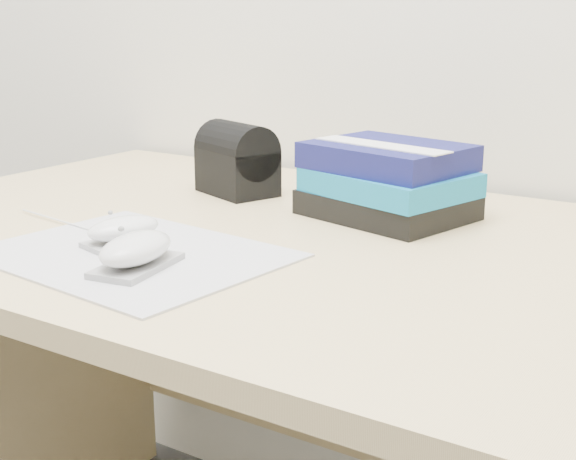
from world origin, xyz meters
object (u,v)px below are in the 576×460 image
Objects in this scene: mouse_front at (136,251)px; book_stack at (388,181)px; pouch at (237,160)px; mouse_rear at (124,231)px; desk at (397,398)px.

mouse_front is 0.42m from book_stack.
mouse_front is at bearing -69.62° from pouch.
book_stack is at bearing 56.71° from mouse_rear.
pouch is at bearing 163.67° from desk.
desk is at bearing 55.77° from mouse_front.
desk is 0.44m from mouse_front.
mouse_front is 0.82× the size of pouch.
desk is 0.31m from book_stack.
pouch is (-0.06, 0.33, 0.04)m from mouse_rear.
pouch is at bearing 110.38° from mouse_front.
mouse_rear is 0.73× the size of pouch.
desk is at bearing -53.68° from book_stack.
pouch reaches higher than desk.
mouse_rear is 0.11m from mouse_front.
mouse_rear is 0.39m from book_stack.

